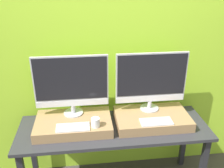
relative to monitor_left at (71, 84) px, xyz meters
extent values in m
cube|color=#9ED12D|center=(0.36, 0.22, 0.19)|extent=(8.00, 0.04, 2.60)
cube|color=#2D2D33|center=(0.36, -0.13, -0.41)|extent=(1.72, 0.57, 0.03)
cube|color=#232328|center=(-0.44, 0.09, -0.77)|extent=(0.05, 0.05, 0.69)
cube|color=#232328|center=(1.16, 0.09, -0.77)|extent=(0.05, 0.05, 0.69)
cube|color=#99754C|center=(0.00, -0.11, -0.35)|extent=(0.67, 0.41, 0.09)
cylinder|color=#B2B2B7|center=(0.00, 0.00, -0.30)|extent=(0.18, 0.18, 0.01)
cylinder|color=#B2B2B7|center=(0.00, 0.00, -0.26)|extent=(0.04, 0.04, 0.07)
cube|color=#B2B2B7|center=(0.00, 0.00, 0.02)|extent=(0.65, 0.02, 0.47)
cube|color=black|center=(0.00, -0.01, 0.05)|extent=(0.63, 0.00, 0.39)
cube|color=silver|center=(0.00, -0.01, -0.19)|extent=(0.64, 0.00, 0.06)
cube|color=silver|center=(0.00, -0.24, -0.30)|extent=(0.28, 0.13, 0.01)
cube|color=#B2B2B7|center=(0.00, -0.24, -0.29)|extent=(0.27, 0.11, 0.00)
cylinder|color=white|center=(0.19, -0.24, -0.26)|extent=(0.07, 0.07, 0.08)
cube|color=#99754C|center=(0.72, -0.11, -0.35)|extent=(0.67, 0.41, 0.09)
cylinder|color=#B2B2B7|center=(0.72, 0.00, -0.30)|extent=(0.18, 0.18, 0.01)
cylinder|color=#B2B2B7|center=(0.72, 0.00, -0.26)|extent=(0.04, 0.04, 0.07)
cube|color=#B2B2B7|center=(0.72, 0.00, 0.02)|extent=(0.65, 0.02, 0.47)
cube|color=black|center=(0.72, -0.01, 0.05)|extent=(0.63, 0.00, 0.39)
cube|color=silver|center=(0.72, -0.01, -0.19)|extent=(0.64, 0.00, 0.06)
cube|color=silver|center=(0.72, -0.24, -0.30)|extent=(0.28, 0.13, 0.01)
cube|color=#B2B2B7|center=(0.72, -0.24, -0.29)|extent=(0.27, 0.11, 0.00)
camera|label=1|loc=(0.12, -2.02, 0.90)|focal=40.00mm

